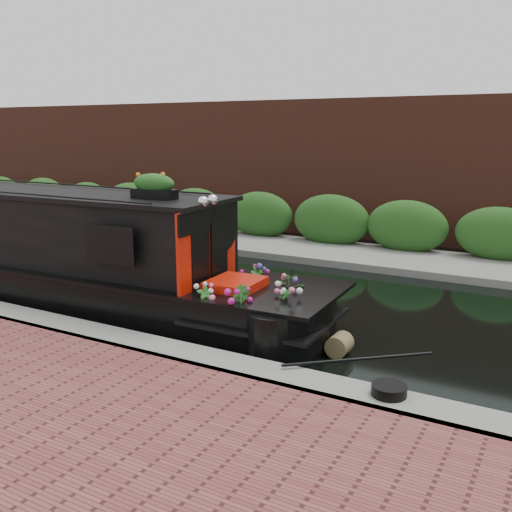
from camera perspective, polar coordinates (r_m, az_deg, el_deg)
The scene contains 8 objects.
ground at distance 11.14m, azimuth -3.22°, elevation -3.76°, with size 80.00×80.00×0.00m, color black.
near_bank_coping at distance 8.70m, azimuth -15.11°, elevation -8.96°, with size 40.00×0.60×0.50m, color slate.
far_bank_path at distance 14.75m, azimuth 5.56°, elevation 0.25°, with size 40.00×2.40×0.34m, color slate.
far_hedge at distance 15.56m, azimuth 6.90°, elevation 0.86°, with size 40.00×1.10×2.80m, color #214D19.
far_brick_wall at distance 17.49m, azimuth 9.54°, elevation 2.07°, with size 40.00×1.00×8.00m, color #592A1E.
narrowboat at distance 11.53m, azimuth -20.83°, elevation -0.01°, with size 11.27×2.41×2.65m.
rope_fender at distance 8.21m, azimuth 8.35°, elevation -8.78°, with size 0.32×0.32×0.35m, color brown.
coiled_mooring_rope at distance 6.63m, azimuth 13.16°, elevation -12.92°, with size 0.39×0.39×0.12m, color black.
Camera 1 is at (5.77, -9.01, 3.12)m, focal length 40.00 mm.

